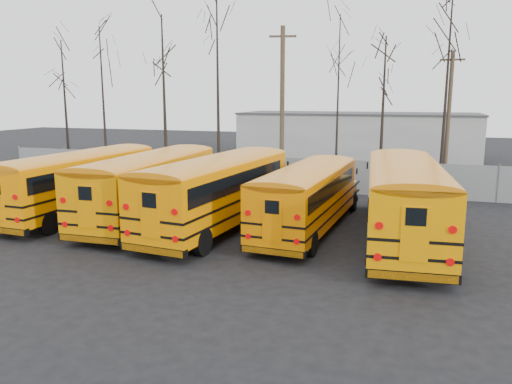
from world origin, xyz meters
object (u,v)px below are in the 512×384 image
(bus_d, at_px, (309,192))
(utility_pole_right, at_px, (448,117))
(bus_b, at_px, (152,181))
(bus_a, at_px, (81,177))
(bus_c, at_px, (220,186))
(utility_pole_left, at_px, (282,102))
(bus_e, at_px, (404,195))

(bus_d, relative_size, utility_pole_right, 1.22)
(bus_b, height_order, bus_d, bus_b)
(bus_a, relative_size, bus_c, 0.96)
(bus_c, distance_m, utility_pole_left, 14.69)
(bus_d, xyz_separation_m, utility_pole_right, (5.94, 14.43, 2.68))
(bus_c, xyz_separation_m, bus_d, (3.70, 0.77, -0.19))
(bus_e, height_order, utility_pole_right, utility_pole_right)
(bus_a, height_order, utility_pole_left, utility_pole_left)
(utility_pole_right, bearing_deg, bus_b, -132.69)
(utility_pole_right, bearing_deg, bus_c, -123.33)
(bus_d, bearing_deg, bus_a, -174.61)
(utility_pole_left, bearing_deg, bus_a, -126.82)
(bus_a, xyz_separation_m, utility_pole_right, (17.00, 14.85, 2.54))
(bus_b, bearing_deg, utility_pole_right, 46.05)
(bus_e, xyz_separation_m, utility_pole_left, (-8.75, 14.00, 3.38))
(bus_d, height_order, utility_pole_left, utility_pole_left)
(utility_pole_left, bearing_deg, bus_d, -82.92)
(bus_d, xyz_separation_m, utility_pole_left, (-4.89, 13.47, 3.62))
(bus_d, bearing_deg, utility_pole_left, 113.16)
(utility_pole_right, bearing_deg, bus_e, -98.84)
(bus_c, distance_m, bus_d, 3.78)
(bus_b, height_order, utility_pole_left, utility_pole_left)
(bus_a, bearing_deg, utility_pole_left, 67.84)
(bus_b, height_order, utility_pole_right, utility_pole_right)
(bus_b, bearing_deg, utility_pole_left, 78.11)
(bus_e, height_order, utility_pole_left, utility_pole_left)
(bus_b, distance_m, bus_e, 11.12)
(bus_c, bearing_deg, bus_e, 7.11)
(bus_a, distance_m, bus_e, 14.92)
(bus_e, distance_m, utility_pole_left, 16.85)
(bus_b, xyz_separation_m, utility_pole_right, (13.20, 14.78, 2.51))
(bus_c, bearing_deg, utility_pole_right, 62.92)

